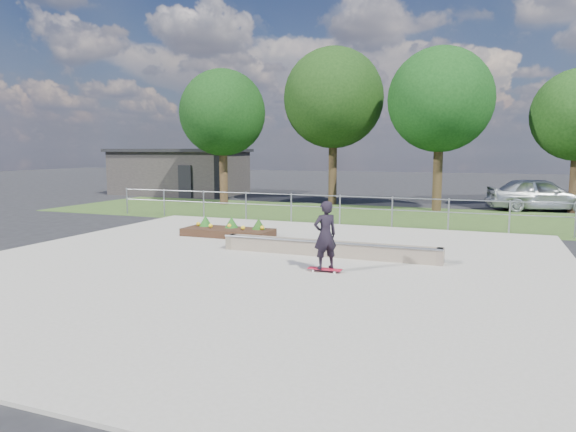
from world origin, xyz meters
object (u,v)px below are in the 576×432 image
(planter_bed, at_px, (229,230))
(parked_car, at_px, (539,194))
(skateboarder, at_px, (325,235))
(grind_ledge, at_px, (328,248))

(planter_bed, distance_m, parked_car, 16.00)
(planter_bed, relative_size, skateboarder, 1.80)
(parked_car, bearing_deg, planter_bed, 125.77)
(grind_ledge, bearing_deg, parked_car, 66.19)
(planter_bed, distance_m, skateboarder, 5.91)
(grind_ledge, relative_size, skateboarder, 3.59)
(grind_ledge, distance_m, planter_bed, 4.48)
(planter_bed, relative_size, parked_car, 0.63)
(grind_ledge, xyz_separation_m, skateboarder, (0.48, -1.80, 0.66))
(skateboarder, distance_m, parked_car, 17.01)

